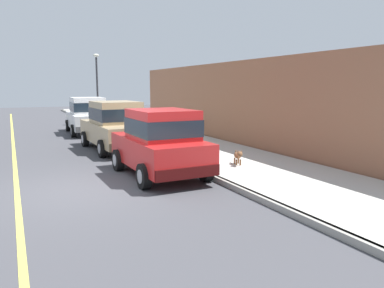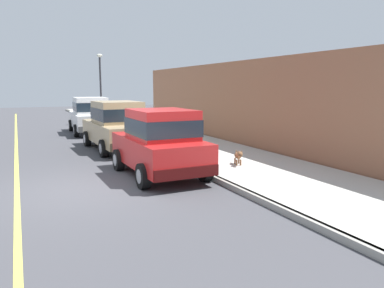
{
  "view_description": "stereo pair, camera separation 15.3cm",
  "coord_description": "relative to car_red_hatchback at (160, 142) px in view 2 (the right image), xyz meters",
  "views": [
    {
      "loc": [
        -1.61,
        -9.14,
        2.5
      ],
      "look_at": [
        3.06,
        0.49,
        0.85
      ],
      "focal_mm": 35.04,
      "sensor_mm": 36.0,
      "label": 1
    },
    {
      "loc": [
        -1.47,
        -9.2,
        2.5
      ],
      "look_at": [
        3.06,
        0.49,
        0.85
      ],
      "focal_mm": 35.04,
      "sensor_mm": 36.0,
      "label": 2
    }
  ],
  "objects": [
    {
      "name": "lane_centre_line",
      "position": [
        -3.68,
        -0.49,
        -0.97
      ],
      "size": [
        0.12,
        57.6,
        0.01
      ],
      "primitive_type": "cube",
      "color": "#E0D64C",
      "rests_on": "ground"
    },
    {
      "name": "dog_brown",
      "position": [
        2.43,
        -0.2,
        -0.55
      ],
      "size": [
        0.36,
        0.73,
        0.49
      ],
      "color": "brown",
      "rests_on": "sidewalk"
    },
    {
      "name": "car_white_sedan",
      "position": [
        0.01,
        10.81,
        0.01
      ],
      "size": [
        2.16,
        4.67,
        1.92
      ],
      "color": "white",
      "rests_on": "ground"
    },
    {
      "name": "fire_hydrant",
      "position": [
        1.57,
        3.59,
        -0.5
      ],
      "size": [
        0.34,
        0.24,
        0.72
      ],
      "color": "gold",
      "rests_on": "sidewalk"
    },
    {
      "name": "car_red_hatchback",
      "position": [
        0.0,
        0.0,
        0.0
      ],
      "size": [
        2.0,
        3.83,
        1.88
      ],
      "color": "red",
      "rests_on": "ground"
    },
    {
      "name": "building_facade",
      "position": [
        5.02,
        4.25,
        0.79
      ],
      "size": [
        0.5,
        20.0,
        3.54
      ],
      "primitive_type": "cube",
      "color": "#8C5B42",
      "rests_on": "ground"
    },
    {
      "name": "curb",
      "position": [
        1.12,
        -0.49,
        -0.91
      ],
      "size": [
        0.16,
        64.0,
        0.14
      ],
      "primitive_type": "cube",
      "color": "gray",
      "rests_on": "ground"
    },
    {
      "name": "ground_plane",
      "position": [
        -2.08,
        -0.49,
        -0.98
      ],
      "size": [
        80.0,
        80.0,
        0.0
      ],
      "primitive_type": "plane",
      "color": "#424247"
    },
    {
      "name": "street_lamp",
      "position": [
        1.47,
        15.08,
        1.93
      ],
      "size": [
        0.36,
        0.36,
        4.42
      ],
      "color": "#2D2D33",
      "rests_on": "sidewalk"
    },
    {
      "name": "sidewalk",
      "position": [
        2.92,
        -0.49,
        -0.91
      ],
      "size": [
        3.6,
        64.0,
        0.14
      ],
      "primitive_type": "cube",
      "color": "#B7B5AD",
      "rests_on": "ground"
    },
    {
      "name": "car_tan_sedan",
      "position": [
        0.0,
        4.92,
        0.01
      ],
      "size": [
        2.15,
        4.66,
        1.92
      ],
      "color": "tan",
      "rests_on": "ground"
    }
  ]
}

